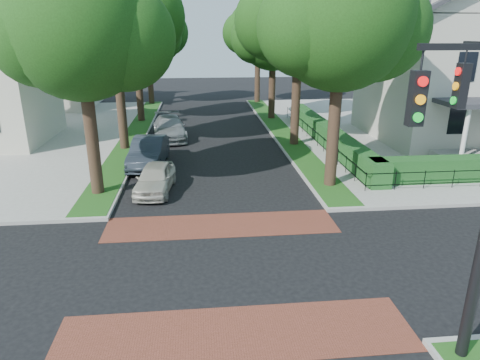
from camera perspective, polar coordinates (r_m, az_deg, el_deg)
name	(u,v)px	position (r m, az deg, el deg)	size (l,w,h in m)	color
ground	(227,268)	(14.08, -1.73, -11.59)	(120.00, 120.00, 0.00)	black
sidewalk_ne	(459,128)	(37.78, 27.12, 6.23)	(30.00, 30.00, 0.15)	gray
crosswalk_far	(221,225)	(16.90, -2.49, -6.03)	(9.00, 2.20, 0.01)	brown
crosswalk_near	(236,333)	(11.45, -0.54, -19.77)	(9.00, 2.20, 0.01)	brown
grass_strip_ne	(281,130)	(32.54, 5.46, 6.62)	(1.60, 29.80, 0.02)	#1D4C15
grass_strip_nw	(135,133)	(32.29, -13.82, 6.05)	(1.60, 29.80, 0.02)	#1D4C15
tree_right_near	(342,21)	(20.33, 13.46, 19.91)	(7.75, 6.67, 10.66)	black
tree_right_mid	(300,18)	(28.06, 8.03, 20.64)	(8.25, 7.09, 11.22)	black
tree_right_far	(274,35)	(36.84, 4.56, 18.69)	(7.25, 6.23, 9.74)	black
tree_right_back	(259,31)	(45.74, 2.51, 19.27)	(7.50, 6.45, 10.20)	black
tree_left_near	(83,30)	(19.84, -20.18, 18.29)	(7.50, 6.45, 10.20)	black
tree_left_mid	(115,11)	(27.72, -16.33, 20.86)	(8.00, 6.88, 11.48)	black
tree_left_far	(136,32)	(36.58, -13.64, 18.57)	(7.00, 6.02, 9.86)	black
tree_left_back	(148,29)	(45.54, -12.15, 19.07)	(7.75, 6.66, 10.44)	black
hedge_main_road	(327,134)	(29.09, 11.51, 6.00)	(1.00, 18.00, 1.20)	#18451C
fence_main_road	(315,137)	(28.90, 9.96, 5.71)	(0.06, 18.00, 0.90)	black
house_victorian	(472,50)	(33.45, 28.54, 14.96)	(13.00, 13.05, 12.48)	beige
house_left_far	(41,55)	(46.50, -24.98, 14.84)	(10.00, 9.00, 10.14)	beige
parked_car_front	(155,178)	(20.51, -11.25, 0.23)	(1.57, 3.91, 1.33)	beige
parked_car_middle	(149,152)	(24.56, -12.08, 3.68)	(1.71, 4.89, 1.61)	#202730
parked_car_rear	(169,128)	(30.78, -9.39, 6.89)	(2.16, 5.32, 1.54)	gray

